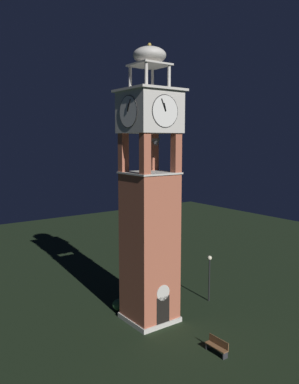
{
  "coord_description": "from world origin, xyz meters",
  "views": [
    {
      "loc": [
        -15.93,
        -21.89,
        12.96
      ],
      "look_at": [
        0.0,
        0.0,
        9.4
      ],
      "focal_mm": 36.48,
      "sensor_mm": 36.0,
      "label": 1
    }
  ],
  "objects_px": {
    "clock_tower": "(150,209)",
    "lamp_post": "(209,270)",
    "trash_bin": "(140,291)",
    "park_bench": "(217,346)"
  },
  "relations": [
    {
      "from": "clock_tower",
      "to": "trash_bin",
      "type": "bearing_deg",
      "value": 63.98
    },
    {
      "from": "clock_tower",
      "to": "lamp_post",
      "type": "height_order",
      "value": "clock_tower"
    },
    {
      "from": "clock_tower",
      "to": "park_bench",
      "type": "height_order",
      "value": "clock_tower"
    },
    {
      "from": "clock_tower",
      "to": "trash_bin",
      "type": "relative_size",
      "value": 24.32
    },
    {
      "from": "lamp_post",
      "to": "park_bench",
      "type": "bearing_deg",
      "value": -131.01
    },
    {
      "from": "clock_tower",
      "to": "lamp_post",
      "type": "bearing_deg",
      "value": -1.64
    },
    {
      "from": "park_bench",
      "to": "lamp_post",
      "type": "height_order",
      "value": "lamp_post"
    },
    {
      "from": "lamp_post",
      "to": "trash_bin",
      "type": "height_order",
      "value": "lamp_post"
    },
    {
      "from": "trash_bin",
      "to": "lamp_post",
      "type": "bearing_deg",
      "value": -47.69
    },
    {
      "from": "lamp_post",
      "to": "trash_bin",
      "type": "distance_m",
      "value": 6.17
    }
  ]
}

